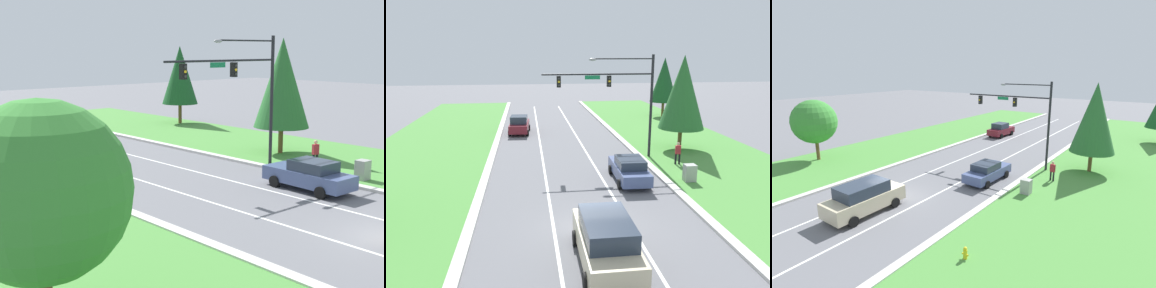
{
  "view_description": "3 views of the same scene",
  "coord_description": "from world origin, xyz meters",
  "views": [
    {
      "loc": [
        -18.14,
        -8.82,
        7.0
      ],
      "look_at": [
        2.16,
        14.38,
        1.48
      ],
      "focal_mm": 50.0,
      "sensor_mm": 36.0,
      "label": 1
    },
    {
      "loc": [
        -2.83,
        -14.87,
        7.94
      ],
      "look_at": [
        0.87,
        12.2,
        1.17
      ],
      "focal_mm": 35.0,
      "sensor_mm": 36.0,
      "label": 2
    },
    {
      "loc": [
        14.94,
        -12.77,
        8.76
      ],
      "look_at": [
        -1.01,
        9.86,
        1.8
      ],
      "focal_mm": 28.0,
      "sensor_mm": 36.0,
      "label": 3
    }
  ],
  "objects": [
    {
      "name": "curb_strip_left",
      "position": [
        -5.65,
        0.0,
        0.07
      ],
      "size": [
        0.5,
        90.0,
        0.15
      ],
      "color": "beige",
      "rests_on": "ground_plane"
    },
    {
      "name": "lane_stripe_inner_left",
      "position": [
        -1.8,
        0.0,
        0.0
      ],
      "size": [
        0.14,
        81.0,
        0.01
      ],
      "color": "white",
      "rests_on": "ground_plane"
    },
    {
      "name": "traffic_signal_mast",
      "position": [
        3.99,
        11.97,
        5.19
      ],
      "size": [
        8.23,
        0.41,
        7.75
      ],
      "color": "black",
      "rests_on": "ground_plane"
    },
    {
      "name": "slate_blue_sedan",
      "position": [
        3.39,
        6.86,
        0.78
      ],
      "size": [
        2.09,
        4.69,
        1.54
      ],
      "rotation": [
        0.0,
        0.0,
        -0.03
      ],
      "color": "#475684",
      "rests_on": "ground_plane"
    },
    {
      "name": "burgundy_sedan",
      "position": [
        -3.67,
        22.18,
        0.86
      ],
      "size": [
        2.16,
        4.37,
        1.78
      ],
      "rotation": [
        0.0,
        0.0,
        -0.06
      ],
      "color": "maroon",
      "rests_on": "ground_plane"
    },
    {
      "name": "utility_cabinet",
      "position": [
        7.06,
        6.12,
        0.57
      ],
      "size": [
        0.7,
        0.6,
        1.14
      ],
      "color": "#9E9E99",
      "rests_on": "ground_plane"
    },
    {
      "name": "pedestrian",
      "position": [
        7.72,
        9.66,
        0.94
      ],
      "size": [
        0.42,
        0.31,
        1.69
      ],
      "rotation": [
        0.0,
        0.0,
        2.89
      ],
      "color": "black",
      "rests_on": "ground_plane"
    },
    {
      "name": "conifer_near_right_tree",
      "position": [
        13.88,
        29.48,
        4.57
      ],
      "size": [
        3.34,
        3.34,
        7.25
      ],
      "color": "brown",
      "rests_on": "ground_plane"
    },
    {
      "name": "oak_near_left_tree",
      "position": [
        -13.09,
        2.08,
        3.85
      ],
      "size": [
        4.19,
        4.19,
        5.95
      ],
      "color": "brown",
      "rests_on": "ground_plane"
    },
    {
      "name": "conifer_far_right_tree",
      "position": [
        9.6,
        13.84,
        4.76
      ],
      "size": [
        3.68,
        3.68,
        7.71
      ],
      "color": "brown",
      "rests_on": "ground_plane"
    }
  ]
}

